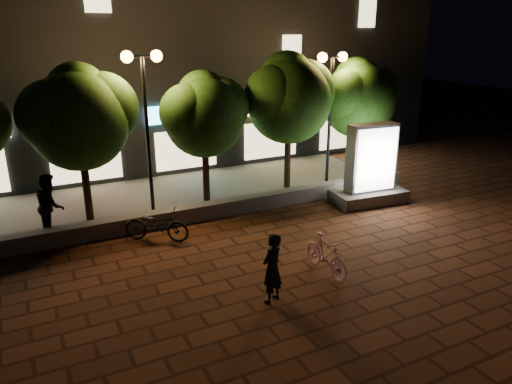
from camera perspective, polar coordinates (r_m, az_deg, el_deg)
ground at (r=12.52m, az=1.11°, el=-9.20°), size 80.00×80.00×0.00m
retaining_wall at (r=15.74m, az=-5.71°, el=-2.20°), size 16.00×0.45×0.50m
sidewalk at (r=18.03m, az=-8.59°, el=-0.24°), size 16.00×5.00×0.08m
building_block at (r=23.33m, az=-14.55°, el=16.17°), size 28.00×8.12×11.30m
tree_left at (r=15.50m, az=-20.24°, el=8.67°), size 3.60×3.00×4.89m
tree_mid at (r=16.47m, az=-6.13°, el=9.46°), size 3.24×2.70×4.50m
tree_right at (r=17.84m, az=3.98°, el=11.39°), size 3.72×3.10×5.07m
tree_far_right at (r=19.68m, az=12.16°, el=11.15°), size 3.48×2.90×4.76m
street_lamp_left at (r=15.50m, az=-13.11°, el=11.53°), size 1.26×0.36×5.18m
street_lamp_right at (r=18.48m, az=8.93°, el=12.50°), size 1.26×0.36×4.98m
ad_kiosk at (r=17.27m, az=13.41°, el=2.41°), size 2.71×1.53×2.82m
scooter_pink at (r=12.27m, az=8.29°, el=-7.40°), size 0.55×1.69×1.00m
rider at (r=10.81m, az=1.93°, el=-9.03°), size 0.72×0.62×1.67m
scooter_parked at (r=14.21m, az=-11.72°, el=-3.82°), size 1.94×1.64×1.00m
pedestrian at (r=15.06m, az=-23.25°, el=-1.49°), size 0.75×0.96×1.92m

